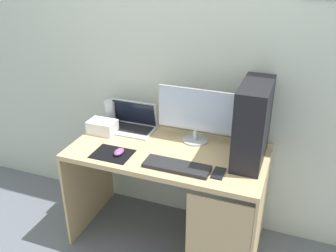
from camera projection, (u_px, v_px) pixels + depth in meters
ground_plane at (168, 237)px, 2.86m from camera, size 8.00×8.00×0.00m
wall_back at (187, 59)px, 2.60m from camera, size 4.00×0.05×2.60m
desk at (170, 172)px, 2.58m from camera, size 1.33×0.67×0.77m
pc_tower at (253, 123)px, 2.30m from camera, size 0.18×0.44×0.52m
monitor at (196, 114)px, 2.54m from camera, size 0.54×0.18×0.39m
laptop at (132, 124)px, 2.79m from camera, size 0.36×0.23×0.21m
speaker at (110, 113)px, 2.86m from camera, size 0.08×0.08×0.19m
projector at (102, 127)px, 2.74m from camera, size 0.20×0.14×0.10m
keyboard at (177, 166)px, 2.31m from camera, size 0.42×0.14×0.02m
mousepad at (112, 154)px, 2.47m from camera, size 0.26×0.20×0.00m
mouse_left at (119, 152)px, 2.45m from camera, size 0.06×0.10×0.03m
cell_phone at (219, 173)px, 2.25m from camera, size 0.07×0.13×0.01m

